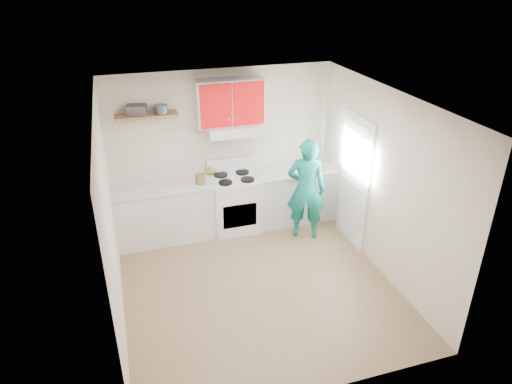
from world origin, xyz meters
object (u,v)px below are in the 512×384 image
object	(u,v)px
tin	(161,109)
kettle	(211,170)
crock	(200,180)
stove	(235,203)
person	(306,189)

from	to	relation	value
tin	kettle	xyz separation A→B (m)	(0.71, 0.11, -1.10)
crock	kettle	bearing A→B (deg)	52.49
tin	stove	bearing A→B (deg)	-7.92
stove	crock	size ratio (longest dim) A/B	5.10
stove	person	distance (m)	1.22
tin	crock	distance (m)	1.22
crock	person	xyz separation A→B (m)	(1.57, -0.51, -0.16)
stove	kettle	world-z (taller)	kettle
tin	crock	xyz separation A→B (m)	(0.48, -0.19, -1.11)
tin	kettle	distance (m)	1.32
stove	crock	xyz separation A→B (m)	(-0.56, -0.05, 0.53)
tin	crock	bearing A→B (deg)	-21.64
tin	kettle	size ratio (longest dim) A/B	1.12
stove	tin	distance (m)	1.94
kettle	person	bearing A→B (deg)	-23.01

